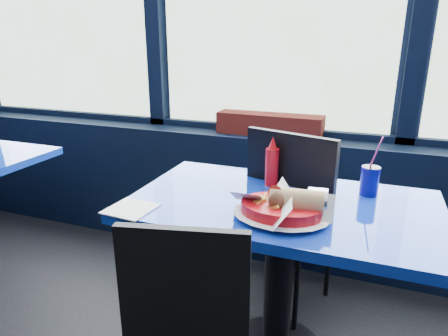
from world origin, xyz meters
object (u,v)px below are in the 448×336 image
(near_table, at_px, (280,243))
(planter_box, at_px, (270,124))
(chair_near_back, at_px, (285,211))
(soda_cup, at_px, (370,180))
(food_basket, at_px, (283,208))
(ketchup_bottle, at_px, (272,164))

(near_table, xyz_separation_m, planter_box, (-0.28, 0.89, 0.30))
(chair_near_back, relative_size, soda_cup, 3.89)
(food_basket, distance_m, soda_cup, 0.45)
(near_table, bearing_deg, planter_box, 107.72)
(near_table, distance_m, chair_near_back, 0.32)
(soda_cup, bearing_deg, chair_near_back, 162.08)
(chair_near_back, height_order, food_basket, chair_near_back)
(chair_near_back, relative_size, food_basket, 2.64)
(planter_box, distance_m, food_basket, 1.09)
(chair_near_back, relative_size, ketchup_bottle, 4.52)
(planter_box, height_order, food_basket, planter_box)
(near_table, bearing_deg, soda_cup, 32.31)
(soda_cup, bearing_deg, planter_box, 130.96)
(soda_cup, bearing_deg, ketchup_bottle, -175.95)
(chair_near_back, xyz_separation_m, planter_box, (-0.23, 0.57, 0.30))
(planter_box, bearing_deg, chair_near_back, -66.20)
(near_table, xyz_separation_m, food_basket, (0.03, -0.15, 0.22))
(near_table, distance_m, ketchup_bottle, 0.34)
(planter_box, xyz_separation_m, soda_cup, (0.60, -0.69, -0.05))
(near_table, xyz_separation_m, chair_near_back, (-0.05, 0.32, -0.00))
(near_table, height_order, chair_near_back, chair_near_back)
(near_table, relative_size, soda_cup, 4.76)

